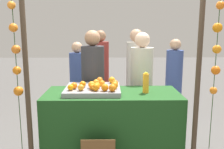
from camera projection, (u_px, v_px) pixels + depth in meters
name	position (u px, v px, depth m)	size (l,w,h in m)	color
stall_counter	(112.00, 127.00, 3.18)	(1.68, 0.73, 0.93)	#1E4C1E
orange_tray	(93.00, 90.00, 3.12)	(0.68, 0.61, 0.06)	gray
orange_0	(97.00, 86.00, 3.03)	(0.08, 0.08, 0.08)	orange
orange_1	(105.00, 87.00, 2.91)	(0.09, 0.09, 0.09)	orange
orange_2	(100.00, 80.00, 3.35)	(0.08, 0.08, 0.08)	orange
orange_3	(92.00, 85.00, 3.05)	(0.09, 0.09, 0.09)	orange
orange_4	(102.00, 83.00, 3.18)	(0.07, 0.07, 0.07)	orange
orange_5	(81.00, 88.00, 2.93)	(0.08, 0.08, 0.08)	orange
orange_6	(74.00, 86.00, 3.02)	(0.08, 0.08, 0.08)	orange
orange_7	(112.00, 80.00, 3.34)	(0.09, 0.09, 0.09)	orange
orange_8	(115.00, 83.00, 3.18)	(0.08, 0.08, 0.08)	orange
orange_9	(92.00, 87.00, 2.97)	(0.07, 0.07, 0.07)	orange
orange_10	(71.00, 87.00, 2.94)	(0.07, 0.07, 0.07)	orange
orange_11	(113.00, 88.00, 2.89)	(0.09, 0.09, 0.09)	orange
orange_12	(96.00, 87.00, 2.92)	(0.09, 0.09, 0.09)	orange
orange_13	(83.00, 84.00, 3.10)	(0.08, 0.08, 0.08)	orange
orange_14	(96.00, 82.00, 3.22)	(0.08, 0.08, 0.08)	orange
orange_15	(115.00, 85.00, 3.02)	(0.09, 0.09, 0.09)	orange
juice_bottle	(146.00, 83.00, 3.06)	(0.08, 0.08, 0.26)	#FBA427
vendor_left	(93.00, 91.00, 3.72)	(0.34, 0.34, 1.70)	#333338
vendor_right	(141.00, 92.00, 3.75)	(0.33, 0.33, 1.67)	beige
crowd_person_0	(101.00, 75.00, 5.05)	(0.34, 0.34, 1.69)	maroon
crowd_person_1	(174.00, 83.00, 4.65)	(0.31, 0.31, 1.54)	#384C8C
crowd_person_2	(78.00, 84.00, 4.62)	(0.30, 0.30, 1.48)	#384C8C
crowd_person_3	(136.00, 80.00, 4.55)	(0.34, 0.34, 1.71)	beige
canopy_post_left	(27.00, 88.00, 2.66)	(0.06, 0.06, 2.18)	#473828
canopy_post_right	(197.00, 87.00, 2.69)	(0.06, 0.06, 2.18)	#473828
garland_strand_left	(16.00, 57.00, 2.61)	(0.10, 0.11, 2.05)	#2D4C23
garland_strand_right	(217.00, 49.00, 2.62)	(0.11, 0.10, 2.05)	#2D4C23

